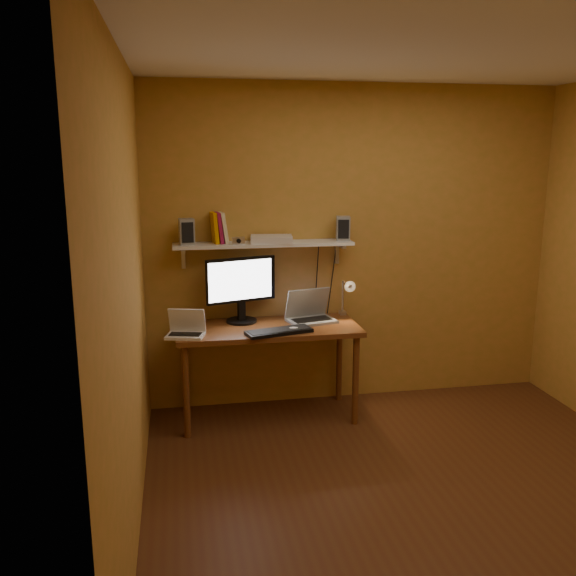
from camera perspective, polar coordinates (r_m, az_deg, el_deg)
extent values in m
cube|color=#522D15|center=(4.06, 12.50, -18.38)|extent=(3.40, 3.20, 0.02)
cube|color=silver|center=(3.54, 14.63, 21.18)|extent=(3.40, 3.20, 0.02)
cube|color=#C1823B|center=(5.06, 6.18, 3.87)|extent=(3.40, 0.02, 2.60)
cube|color=#C1823B|center=(3.29, -14.96, -1.16)|extent=(0.02, 3.20, 2.60)
cube|color=brown|center=(4.71, -1.90, -3.84)|extent=(1.40, 0.60, 0.04)
cylinder|color=brown|center=(4.56, -9.50, -9.56)|extent=(0.05, 0.05, 0.71)
cylinder|color=brown|center=(4.74, 6.34, -8.58)|extent=(0.05, 0.05, 0.71)
cylinder|color=brown|center=(5.01, -9.61, -7.52)|extent=(0.05, 0.05, 0.71)
cylinder|color=brown|center=(5.17, 4.81, -6.72)|extent=(0.05, 0.05, 0.71)
cube|color=silver|center=(4.76, -2.29, 4.14)|extent=(1.40, 0.25, 0.02)
cube|color=silver|center=(4.83, -9.77, 2.87)|extent=(0.03, 0.03, 0.18)
cube|color=silver|center=(5.00, 4.60, 3.33)|extent=(0.03, 0.03, 0.18)
cylinder|color=black|center=(4.83, -4.36, -3.08)|extent=(0.30, 0.30, 0.02)
cube|color=black|center=(4.81, -4.38, -2.04)|extent=(0.07, 0.06, 0.18)
cube|color=black|center=(4.75, -4.43, 0.77)|extent=(0.56, 0.20, 0.35)
cube|color=white|center=(4.74, -4.40, 0.72)|extent=(0.50, 0.15, 0.31)
cube|color=gray|center=(4.82, 2.22, -3.08)|extent=(0.40, 0.32, 0.02)
cube|color=black|center=(4.82, 2.23, -2.95)|extent=(0.33, 0.20, 0.00)
cube|color=gray|center=(4.86, 1.81, -1.38)|extent=(0.37, 0.17, 0.24)
cube|color=#161B45|center=(4.86, 1.81, -1.38)|extent=(0.32, 0.14, 0.20)
cube|color=white|center=(4.49, -9.59, -4.42)|extent=(0.30, 0.25, 0.02)
cube|color=black|center=(4.49, -9.59, -4.29)|extent=(0.24, 0.15, 0.00)
cube|color=white|center=(4.52, -9.43, -2.98)|extent=(0.27, 0.13, 0.18)
cube|color=black|center=(4.52, -9.43, -2.98)|extent=(0.24, 0.10, 0.15)
cube|color=black|center=(4.52, -0.85, -4.10)|extent=(0.52, 0.28, 0.03)
ellipsoid|color=white|center=(4.56, 0.54, -3.87)|extent=(0.10, 0.07, 0.03)
cube|color=silver|center=(5.06, 5.11, -2.59)|extent=(0.05, 0.06, 0.08)
cylinder|color=silver|center=(5.03, 5.14, -0.94)|extent=(0.02, 0.02, 0.28)
cylinder|color=silver|center=(4.92, 5.42, 0.44)|extent=(0.01, 0.16, 0.01)
cone|color=silver|center=(4.85, 5.68, 0.24)|extent=(0.09, 0.09, 0.09)
sphere|color=#FFE0A5|center=(4.83, 5.74, 0.19)|extent=(0.04, 0.04, 0.04)
cube|color=gray|center=(4.69, -9.46, 5.22)|extent=(0.12, 0.12, 0.20)
cube|color=gray|center=(4.88, 5.17, 5.59)|extent=(0.12, 0.12, 0.19)
cube|color=#D48300|center=(4.72, -6.89, 5.60)|extent=(0.06, 0.17, 0.24)
cube|color=maroon|center=(4.73, -6.49, 5.62)|extent=(0.07, 0.17, 0.24)
cube|color=beige|center=(4.73, -6.09, 5.63)|extent=(0.08, 0.17, 0.24)
cube|color=silver|center=(4.66, -4.66, 4.44)|extent=(0.10, 0.03, 0.06)
cylinder|color=black|center=(4.64, -4.64, 4.41)|extent=(0.03, 0.02, 0.03)
cube|color=white|center=(4.75, -1.56, 4.60)|extent=(0.35, 0.25, 0.05)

